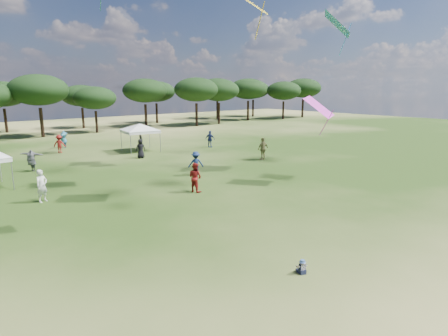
{
  "coord_description": "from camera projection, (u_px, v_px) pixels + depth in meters",
  "views": [
    {
      "loc": [
        -9.04,
        -5.36,
        6.0
      ],
      "look_at": [
        0.45,
        6.0,
        2.8
      ],
      "focal_mm": 30.0,
      "sensor_mm": 36.0,
      "label": 1
    }
  ],
  "objects": [
    {
      "name": "ground",
      "position": [
        343.0,
        296.0,
        10.95
      ],
      "size": [
        140.0,
        140.0,
        0.0
      ],
      "primitive_type": "plane",
      "color": "#2B4514",
      "rests_on": "ground"
    },
    {
      "name": "tree_line",
      "position": [
        24.0,
        92.0,
        46.86
      ],
      "size": [
        108.78,
        17.63,
        7.77
      ],
      "color": "black",
      "rests_on": "ground"
    },
    {
      "name": "toddler",
      "position": [
        302.0,
        267.0,
        12.27
      ],
      "size": [
        0.36,
        0.39,
        0.48
      ],
      "rotation": [
        0.0,
        0.0,
        -0.34
      ],
      "color": "#161A32",
      "rests_on": "ground"
    },
    {
      "name": "festival_crowd",
      "position": [
        61.0,
        157.0,
        28.06
      ],
      "size": [
        28.65,
        23.25,
        1.89
      ],
      "color": "maroon",
      "rests_on": "ground"
    },
    {
      "name": "tent_right",
      "position": [
        140.0,
        125.0,
        35.32
      ],
      "size": [
        6.07,
        6.07,
        2.94
      ],
      "rotation": [
        0.0,
        0.0,
        -0.14
      ],
      "color": "gray",
      "rests_on": "ground"
    }
  ]
}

